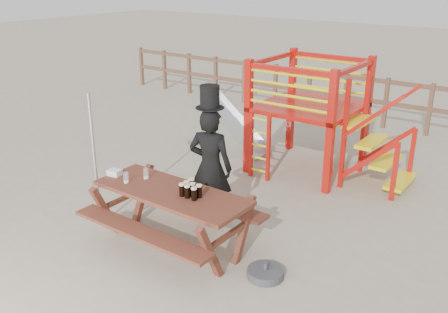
% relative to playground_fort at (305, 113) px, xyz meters
% --- Properties ---
extents(ground, '(60.00, 60.00, 0.00)m').
position_rel_playground_fort_xyz_m(ground, '(-0.12, -3.58, -1.07)').
color(ground, tan).
rests_on(ground, ground).
extents(back_fence, '(15.09, 0.09, 1.20)m').
position_rel_playground_fort_xyz_m(back_fence, '(-0.12, 3.42, -0.34)').
color(back_fence, brown).
rests_on(back_fence, ground).
extents(playground_fort, '(4.71, 1.84, 2.10)m').
position_rel_playground_fort_xyz_m(playground_fort, '(0.00, 0.00, 0.00)').
color(playground_fort, '#BA130C').
rests_on(playground_fort, ground).
extents(picnic_table, '(2.16, 1.50, 0.83)m').
position_rel_playground_fort_xyz_m(picnic_table, '(-0.05, -3.63, -0.55)').
color(picnic_table, brown).
rests_on(picnic_table, ground).
extents(man_with_hat, '(0.74, 0.58, 2.09)m').
position_rel_playground_fort_xyz_m(man_with_hat, '(-0.04, -2.79, -0.14)').
color(man_with_hat, black).
rests_on(man_with_hat, ground).
extents(metal_pole, '(0.04, 0.04, 2.00)m').
position_rel_playground_fort_xyz_m(metal_pole, '(-1.32, -3.81, -0.07)').
color(metal_pole, '#B2B2B7').
rests_on(metal_pole, ground).
extents(parasol_base, '(0.46, 0.46, 0.19)m').
position_rel_playground_fort_xyz_m(parasol_base, '(1.35, -3.51, -1.02)').
color(parasol_base, '#3B3B40').
rests_on(parasol_base, ground).
extents(paper_bag, '(0.20, 0.17, 0.08)m').
position_rel_playground_fort_xyz_m(paper_bag, '(-1.04, -3.70, -0.20)').
color(paper_bag, white).
rests_on(paper_bag, picnic_table).
extents(stout_pints, '(0.28, 0.28, 0.17)m').
position_rel_playground_fort_xyz_m(stout_pints, '(0.25, -3.60, -0.15)').
color(stout_pints, black).
rests_on(stout_pints, picnic_table).
extents(empty_glasses, '(0.19, 0.34, 0.15)m').
position_rel_playground_fort_xyz_m(empty_glasses, '(-0.66, -3.66, -0.17)').
color(empty_glasses, silver).
rests_on(empty_glasses, picnic_table).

